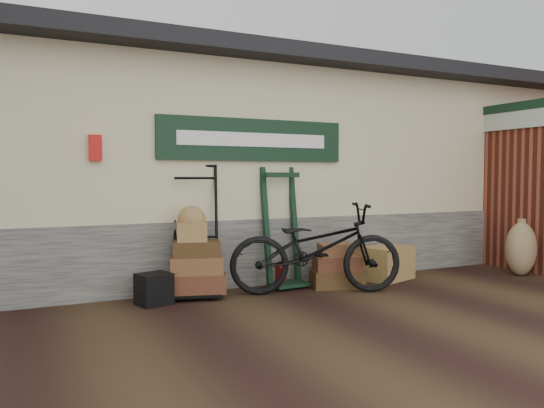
{
  "coord_description": "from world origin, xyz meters",
  "views": [
    {
      "loc": [
        -3.11,
        -5.44,
        1.47
      ],
      "look_at": [
        -0.07,
        0.9,
        1.1
      ],
      "focal_mm": 35.0,
      "sensor_mm": 36.0,
      "label": 1
    }
  ],
  "objects_px": {
    "wicker_hamper": "(387,263)",
    "black_trunk": "(154,289)",
    "green_barrow": "(282,227)",
    "porter_trolley": "(196,228)",
    "bicycle": "(316,243)",
    "suitcase_stack": "(337,265)"
  },
  "relations": [
    {
      "from": "black_trunk",
      "to": "bicycle",
      "type": "bearing_deg",
      "value": -8.53
    },
    {
      "from": "porter_trolley",
      "to": "green_barrow",
      "type": "relative_size",
      "value": 1.04
    },
    {
      "from": "green_barrow",
      "to": "wicker_hamper",
      "type": "xyz_separation_m",
      "value": [
        1.56,
        -0.24,
        -0.56
      ]
    },
    {
      "from": "wicker_hamper",
      "to": "bicycle",
      "type": "distance_m",
      "value": 1.47
    },
    {
      "from": "suitcase_stack",
      "to": "wicker_hamper",
      "type": "height_order",
      "value": "suitcase_stack"
    },
    {
      "from": "porter_trolley",
      "to": "bicycle",
      "type": "xyz_separation_m",
      "value": [
        1.38,
        -0.58,
        -0.2
      ]
    },
    {
      "from": "suitcase_stack",
      "to": "black_trunk",
      "type": "xyz_separation_m",
      "value": [
        -2.41,
        0.1,
        -0.12
      ]
    },
    {
      "from": "suitcase_stack",
      "to": "porter_trolley",
      "type": "bearing_deg",
      "value": 168.04
    },
    {
      "from": "green_barrow",
      "to": "black_trunk",
      "type": "distance_m",
      "value": 1.92
    },
    {
      "from": "wicker_hamper",
      "to": "porter_trolley",
      "type": "bearing_deg",
      "value": 174.97
    },
    {
      "from": "bicycle",
      "to": "wicker_hamper",
      "type": "bearing_deg",
      "value": -57.27
    },
    {
      "from": "porter_trolley",
      "to": "black_trunk",
      "type": "distance_m",
      "value": 0.92
    },
    {
      "from": "green_barrow",
      "to": "black_trunk",
      "type": "bearing_deg",
      "value": -175.23
    },
    {
      "from": "suitcase_stack",
      "to": "black_trunk",
      "type": "relative_size",
      "value": 1.85
    },
    {
      "from": "green_barrow",
      "to": "black_trunk",
      "type": "height_order",
      "value": "green_barrow"
    },
    {
      "from": "wicker_hamper",
      "to": "black_trunk",
      "type": "bearing_deg",
      "value": -179.29
    },
    {
      "from": "suitcase_stack",
      "to": "bicycle",
      "type": "xyz_separation_m",
      "value": [
        -0.44,
        -0.19,
        0.34
      ]
    },
    {
      "from": "green_barrow",
      "to": "suitcase_stack",
      "type": "distance_m",
      "value": 0.88
    },
    {
      "from": "suitcase_stack",
      "to": "black_trunk",
      "type": "height_order",
      "value": "suitcase_stack"
    },
    {
      "from": "porter_trolley",
      "to": "suitcase_stack",
      "type": "height_order",
      "value": "porter_trolley"
    },
    {
      "from": "green_barrow",
      "to": "bicycle",
      "type": "bearing_deg",
      "value": -77.15
    },
    {
      "from": "bicycle",
      "to": "porter_trolley",
      "type": "bearing_deg",
      "value": 86.18
    }
  ]
}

